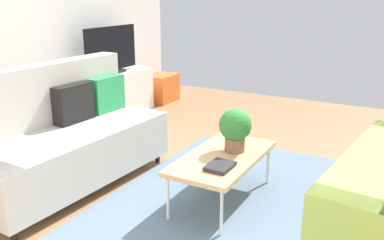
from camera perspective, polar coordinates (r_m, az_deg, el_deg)
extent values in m
plane|color=#936B47|center=(3.72, 4.47, -10.71)|extent=(7.68, 7.68, 0.00)
cube|color=slate|center=(3.58, 6.67, -11.81)|extent=(2.90, 2.20, 0.01)
cube|color=#B2ADA3|center=(3.99, -16.30, -4.32)|extent=(1.94, 0.94, 0.44)
cube|color=#B2ADA3|center=(4.08, -19.90, 3.19)|extent=(1.91, 0.30, 0.56)
cube|color=#B2ADA3|center=(4.52, -8.46, 0.20)|extent=(0.24, 0.85, 0.22)
cylinder|color=black|center=(4.46, -4.73, -5.08)|extent=(0.05, 0.05, 0.10)
cylinder|color=black|center=(3.39, -23.14, -14.14)|extent=(0.05, 0.05, 0.10)
cylinder|color=black|center=(4.88, -11.17, -3.40)|extent=(0.05, 0.05, 0.10)
cube|color=#288C4C|center=(4.41, -11.52, 3.51)|extent=(0.41, 0.16, 0.36)
cube|color=black|center=(4.11, -15.81, 2.21)|extent=(0.41, 0.16, 0.36)
cube|color=#A3BC4C|center=(2.75, 24.01, -12.73)|extent=(0.29, 0.86, 0.22)
cylinder|color=black|center=(4.50, 23.83, -6.37)|extent=(0.05, 0.05, 0.10)
cube|color=tan|center=(3.52, 4.20, -5.12)|extent=(1.10, 0.56, 0.04)
cylinder|color=silver|center=(3.31, -3.30, -10.62)|extent=(0.02, 0.02, 0.38)
cylinder|color=silver|center=(4.11, 4.20, -4.95)|extent=(0.02, 0.02, 0.38)
cylinder|color=silver|center=(3.12, 4.03, -12.52)|extent=(0.02, 0.02, 0.38)
cylinder|color=silver|center=(3.96, 10.27, -6.10)|extent=(0.02, 0.02, 0.38)
cube|color=silver|center=(6.07, -10.73, 3.34)|extent=(1.40, 0.44, 0.64)
cube|color=black|center=(5.99, -10.76, 6.48)|extent=(0.36, 0.20, 0.04)
cube|color=black|center=(5.94, -10.93, 9.52)|extent=(1.00, 0.05, 0.60)
cube|color=orange|center=(6.89, -4.21, 4.37)|extent=(0.52, 0.40, 0.44)
cylinder|color=brown|center=(3.60, 5.82, -3.29)|extent=(0.17, 0.17, 0.12)
sphere|color=#2D7233|center=(3.54, 5.90, -0.68)|extent=(0.28, 0.28, 0.28)
cube|color=#262626|center=(3.26, 3.85, -6.29)|extent=(0.24, 0.18, 0.03)
cylinder|color=silver|center=(5.60, -15.16, 6.23)|extent=(0.13, 0.13, 0.19)
cylinder|color=#262626|center=(5.67, -13.14, 6.61)|extent=(0.06, 0.06, 0.20)
cylinder|color=silver|center=(5.75, -12.40, 6.71)|extent=(0.05, 0.05, 0.19)
cylinder|color=orange|center=(5.83, -11.76, 6.93)|extent=(0.06, 0.06, 0.20)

